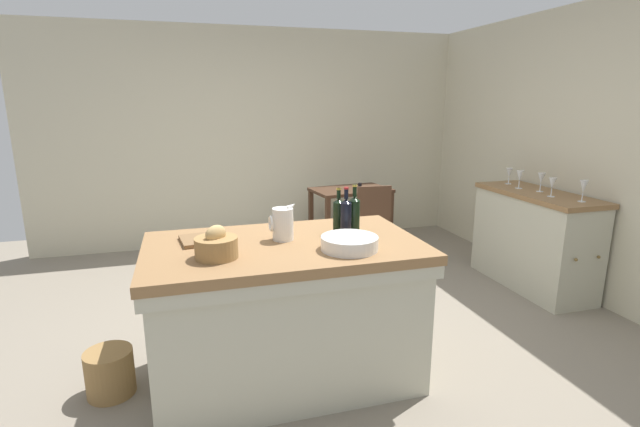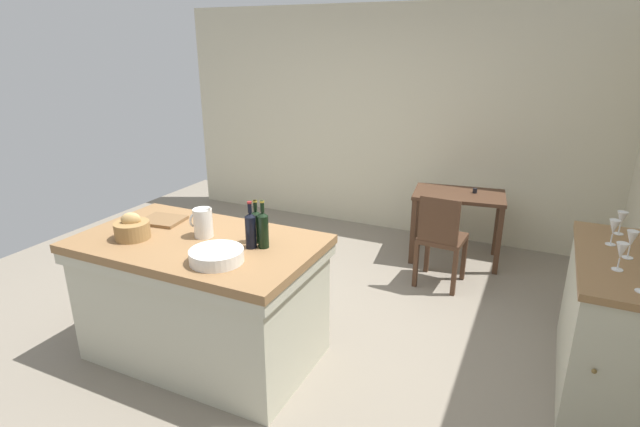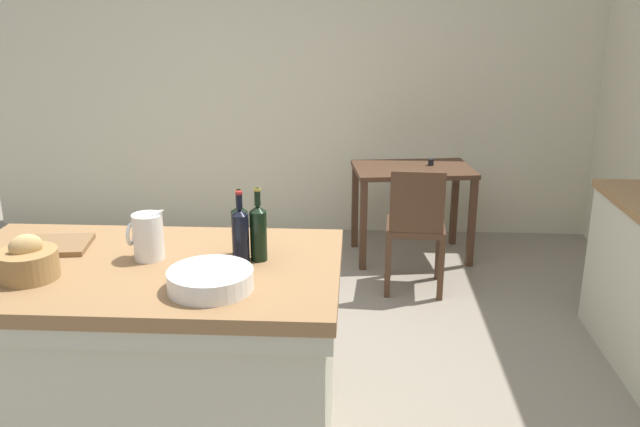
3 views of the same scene
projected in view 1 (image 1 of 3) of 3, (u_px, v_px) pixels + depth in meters
ground_plane at (314, 331)px, 3.64m from camera, size 6.76×6.76×0.00m
wall_back at (258, 138)px, 5.76m from camera, size 5.32×0.12×2.60m
wall_right at (602, 154)px, 4.04m from camera, size 0.12×5.20×2.60m
island_table at (285, 307)px, 2.94m from camera, size 1.67×0.98×0.91m
side_cabinet at (534, 240)px, 4.44m from camera, size 0.52×1.26×0.93m
writing_desk at (351, 198)px, 5.59m from camera, size 0.97×0.68×0.78m
wooden_chair at (370, 222)px, 4.98m from camera, size 0.42×0.42×0.90m
pitcher at (283, 224)px, 2.88m from camera, size 0.17×0.13×0.24m
wash_bowl at (349, 243)px, 2.70m from camera, size 0.33×0.33×0.08m
bread_basket at (216, 246)px, 2.56m from camera, size 0.24×0.24×0.19m
cutting_board at (206, 239)px, 2.87m from camera, size 0.33×0.29×0.02m
wine_bottle_dark at (354, 214)px, 3.01m from camera, size 0.07×0.07×0.32m
wine_bottle_amber at (338, 214)px, 3.04m from camera, size 0.07×0.07×0.30m
wine_bottle_green at (346, 216)px, 2.96m from camera, size 0.07×0.07×0.32m
wine_glass_far_left at (584, 187)px, 3.89m from camera, size 0.07×0.07×0.18m
wine_glass_left at (552, 184)px, 4.10m from camera, size 0.07×0.07×0.17m
wine_glass_middle at (541, 179)px, 4.32m from camera, size 0.07×0.07×0.18m
wine_glass_right at (520, 176)px, 4.49m from camera, size 0.07×0.07×0.17m
wine_glass_far_right at (509, 173)px, 4.73m from camera, size 0.07×0.07×0.16m
wicker_hamper at (110, 372)px, 2.84m from camera, size 0.28×0.28×0.28m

